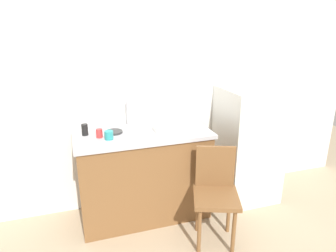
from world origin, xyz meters
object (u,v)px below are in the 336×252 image
at_px(hotplate, 114,132).
at_px(cup_teal, 109,135).
at_px(refrigerator, 247,144).
at_px(dish_tray, 168,128).
at_px(cup_red, 99,133).
at_px(chair, 215,191).
at_px(cup_black, 85,130).

xyz_separation_m(hotplate, cup_teal, (-0.07, -0.16, 0.03)).
bearing_deg(hotplate, refrigerator, -2.23).
height_order(dish_tray, cup_red, cup_red).
distance_m(refrigerator, chair, 0.90).
bearing_deg(hotplate, cup_teal, -113.36).
bearing_deg(cup_black, dish_tray, -9.55).
bearing_deg(refrigerator, chair, -139.59).
bearing_deg(cup_teal, cup_red, 136.73).
distance_m(chair, cup_teal, 1.10).
xyz_separation_m(refrigerator, dish_tray, (-0.96, -0.05, 0.31)).
distance_m(refrigerator, hotplate, 1.52).
relative_size(refrigerator, hotplate, 7.63).
bearing_deg(cup_black, cup_red, -41.03).
distance_m(dish_tray, hotplate, 0.54).
relative_size(refrigerator, chair, 1.46).
distance_m(cup_black, cup_teal, 0.27).
bearing_deg(chair, cup_red, 170.52).
distance_m(dish_tray, cup_black, 0.81).
bearing_deg(hotplate, cup_black, 175.02).
height_order(cup_red, cup_teal, cup_red).
xyz_separation_m(hotplate, cup_black, (-0.27, 0.02, 0.04)).
bearing_deg(cup_red, hotplate, 29.72).
height_order(refrigerator, hotplate, refrigerator).
height_order(chair, cup_teal, cup_teal).
xyz_separation_m(dish_tray, cup_teal, (-0.59, -0.05, 0.01)).
bearing_deg(refrigerator, cup_black, 177.35).
height_order(dish_tray, cup_black, cup_black).
bearing_deg(cup_black, hotplate, -4.98).
height_order(chair, cup_red, cup_red).
relative_size(hotplate, cup_teal, 2.07).
height_order(hotplate, cup_red, cup_red).
xyz_separation_m(cup_red, cup_black, (-0.12, 0.11, 0.01)).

